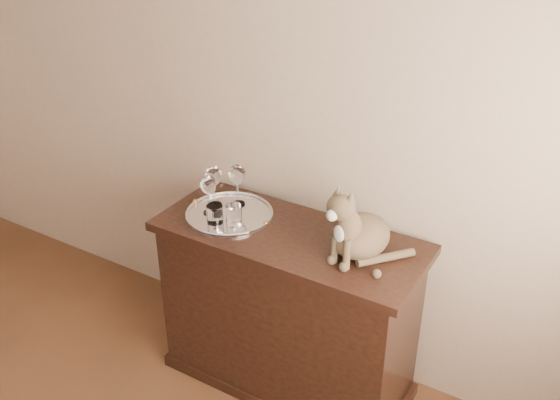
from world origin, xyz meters
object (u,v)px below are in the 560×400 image
(sideboard, at_px, (288,311))
(wine_glass_a, at_px, (214,186))
(wine_glass_c, at_px, (209,194))
(tumbler_b, at_px, (215,214))
(tray, at_px, (229,215))
(tumbler_a, at_px, (234,214))
(cat, at_px, (362,217))
(wine_glass_b, at_px, (237,185))

(sideboard, height_order, wine_glass_a, wine_glass_a)
(wine_glass_c, height_order, tumbler_b, wine_glass_c)
(wine_glass_a, xyz_separation_m, wine_glass_c, (0.02, -0.07, -0.01))
(sideboard, distance_m, tray, 0.53)
(wine_glass_c, xyz_separation_m, tumbler_a, (0.15, -0.01, -0.05))
(tumbler_a, bearing_deg, cat, 6.62)
(wine_glass_a, bearing_deg, cat, -1.38)
(wine_glass_a, xyz_separation_m, wine_glass_b, (0.09, 0.06, 0.00))
(wine_glass_b, distance_m, tumbler_b, 0.20)
(wine_glass_c, relative_size, cat, 0.54)
(wine_glass_b, bearing_deg, cat, -7.02)
(tray, bearing_deg, sideboard, 0.42)
(wine_glass_a, height_order, tumbler_b, wine_glass_a)
(tray, height_order, tumbler_a, tumbler_a)
(wine_glass_c, bearing_deg, tumbler_b, -38.07)
(wine_glass_a, relative_size, wine_glass_b, 1.00)
(wine_glass_a, relative_size, tumbler_b, 2.44)
(tray, xyz_separation_m, wine_glass_b, (-0.02, 0.10, 0.11))
(tray, bearing_deg, tumbler_b, -97.36)
(sideboard, height_order, tumbler_b, tumbler_b)
(wine_glass_c, bearing_deg, cat, 4.16)
(wine_glass_a, xyz_separation_m, tumbler_b, (0.09, -0.13, -0.06))
(wine_glass_b, bearing_deg, tray, -79.53)
(tumbler_a, relative_size, cat, 0.24)
(wine_glass_a, height_order, cat, cat)
(tray, relative_size, tumbler_a, 4.74)
(wine_glass_b, height_order, tumbler_a, wine_glass_b)
(wine_glass_b, relative_size, tumbler_a, 2.41)
(wine_glass_c, relative_size, tumbler_a, 2.24)
(wine_glass_a, distance_m, wine_glass_c, 0.07)
(sideboard, distance_m, tumbler_b, 0.58)
(wine_glass_b, height_order, tumbler_b, wine_glass_b)
(tumbler_b, bearing_deg, wine_glass_a, 126.05)
(wine_glass_c, xyz_separation_m, cat, (0.72, 0.05, 0.07))
(sideboard, bearing_deg, tray, -179.58)
(wine_glass_a, distance_m, wine_glass_b, 0.11)
(cat, bearing_deg, wine_glass_a, -166.06)
(sideboard, relative_size, wine_glass_b, 5.91)
(tumbler_a, bearing_deg, sideboard, 12.01)
(sideboard, bearing_deg, tumbler_a, -167.99)
(sideboard, relative_size, wine_glass_c, 6.36)
(tray, height_order, tumbler_b, tumbler_b)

